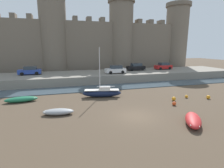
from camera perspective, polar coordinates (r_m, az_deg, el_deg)
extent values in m
plane|color=#4C3D2D|center=(18.05, 7.90, -10.31)|extent=(160.00, 160.00, 0.00)
cube|color=#3D4C56|center=(29.95, -2.22, -1.13)|extent=(80.00, 4.50, 0.10)
cube|color=gray|center=(36.76, -4.92, 2.47)|extent=(62.71, 10.00, 1.62)
cube|color=#706354|center=(45.61, -7.39, 11.39)|extent=(50.71, 2.80, 12.97)
cylinder|color=#706354|center=(45.16, -18.46, 14.01)|extent=(6.16, 6.16, 17.88)
cylinder|color=#706354|center=(47.67, 2.95, 14.44)|extent=(6.16, 6.16, 17.88)
cylinder|color=#675B4D|center=(49.02, 3.08, 25.53)|extent=(6.90, 6.90, 1.00)
cylinder|color=#706354|center=(55.47, 20.20, 13.38)|extent=(6.16, 6.16, 17.88)
cylinder|color=#675B4D|center=(56.63, 20.93, 22.95)|extent=(6.90, 6.90, 1.00)
cube|color=#6A5E4F|center=(46.62, -29.54, 18.71)|extent=(1.10, 2.52, 1.10)
cube|color=#6A5E4F|center=(46.04, -25.28, 19.21)|extent=(1.10, 2.52, 1.10)
cube|color=#6A5E4F|center=(45.72, -12.03, 20.09)|extent=(1.10, 2.52, 1.10)
cube|color=#6A5E4F|center=(46.10, -7.63, 20.17)|extent=(1.10, 2.52, 1.10)
cube|color=#6A5E4F|center=(46.72, -3.33, 20.14)|extent=(1.10, 2.52, 1.10)
cube|color=#6A5E4F|center=(49.87, 8.65, 19.50)|extent=(1.10, 2.52, 1.10)
cube|color=#6A5E4F|center=(51.31, 12.24, 19.16)|extent=(1.10, 2.52, 1.10)
cube|color=#6A5E4F|center=(52.92, 15.60, 18.76)|extent=(1.10, 2.52, 1.10)
ellipsoid|color=gray|center=(18.96, -17.13, -8.65)|extent=(3.27, 1.73, 0.61)
ellipsoid|color=silver|center=(18.94, -17.14, -8.48)|extent=(2.68, 1.37, 0.34)
cube|color=beige|center=(18.89, -16.45, -8.37)|extent=(0.37, 1.07, 0.06)
cube|color=beige|center=(19.20, -20.74, -8.39)|extent=(0.39, 0.71, 0.08)
ellipsoid|color=#1E6B47|center=(24.95, -27.51, -4.47)|extent=(3.95, 1.48, 0.68)
ellipsoid|color=#339266|center=(24.93, -27.52, -4.34)|extent=(3.24, 1.16, 0.37)
cube|color=beige|center=(24.96, -28.19, -4.29)|extent=(0.28, 1.02, 0.06)
cube|color=beige|center=(24.77, -24.06, -4.07)|extent=(0.33, 0.67, 0.08)
ellipsoid|color=red|center=(17.62, 24.96, -10.57)|extent=(3.22, 3.76, 0.77)
ellipsoid|color=#F23939|center=(17.60, 24.98, -10.39)|extent=(2.59, 3.06, 0.43)
cube|color=beige|center=(17.84, 24.91, -9.94)|extent=(1.03, 0.81, 0.06)
cube|color=beige|center=(16.27, 25.42, -12.17)|extent=(0.75, 0.65, 0.08)
ellipsoid|color=#141E3D|center=(24.36, -3.32, -3.04)|extent=(5.51, 2.32, 1.04)
cube|color=silver|center=(24.24, -3.34, -1.95)|extent=(4.84, 2.01, 0.08)
cube|color=silver|center=(24.19, -2.39, -1.33)|extent=(1.64, 1.10, 0.44)
cylinder|color=silver|center=(23.71, -4.07, 4.95)|extent=(0.10, 0.10, 5.79)
cylinder|color=silver|center=(24.14, -2.08, -0.80)|extent=(2.38, 0.58, 0.08)
sphere|color=orange|center=(26.80, 28.92, -3.75)|extent=(0.51, 0.51, 0.51)
sphere|color=#E04C1E|center=(22.19, 19.64, -6.00)|extent=(0.47, 0.47, 0.47)
sphere|color=orange|center=(24.11, 19.53, -4.54)|extent=(0.51, 0.51, 0.51)
sphere|color=orange|center=(26.01, 23.15, -3.76)|extent=(0.41, 0.41, 0.41)
cube|color=silver|center=(35.38, 1.11, 4.45)|extent=(4.16, 1.84, 0.80)
cube|color=#2D3842|center=(35.35, 1.34, 5.59)|extent=(2.31, 1.57, 0.64)
cylinder|color=black|center=(34.23, -0.45, 3.73)|extent=(0.65, 0.20, 0.64)
cylinder|color=black|center=(35.84, -1.27, 4.09)|extent=(0.65, 0.20, 0.64)
cylinder|color=black|center=(35.07, 3.53, 3.90)|extent=(0.65, 0.20, 0.64)
cylinder|color=black|center=(36.64, 2.55, 4.26)|extent=(0.65, 0.20, 0.64)
cube|color=black|center=(40.49, 7.78, 5.28)|extent=(4.16, 1.84, 0.80)
cube|color=#2D3842|center=(40.48, 8.00, 6.27)|extent=(2.31, 1.57, 0.64)
cylinder|color=black|center=(39.22, 6.62, 4.69)|extent=(0.65, 0.20, 0.64)
cylinder|color=black|center=(40.76, 5.63, 4.98)|extent=(0.65, 0.20, 0.64)
cylinder|color=black|center=(40.34, 9.92, 4.79)|extent=(0.65, 0.20, 0.64)
cylinder|color=black|center=(41.84, 8.84, 5.07)|extent=(0.65, 0.20, 0.64)
cube|color=#263F99|center=(37.20, -25.26, 3.68)|extent=(4.16, 1.84, 0.80)
cube|color=#2D3842|center=(37.10, -25.13, 4.77)|extent=(2.31, 1.57, 0.64)
cylinder|color=black|center=(36.59, -27.36, 2.93)|extent=(0.65, 0.20, 0.64)
cylinder|color=black|center=(38.25, -26.96, 3.30)|extent=(0.65, 0.20, 0.64)
cylinder|color=black|center=(36.25, -23.40, 3.21)|extent=(0.65, 0.20, 0.64)
cylinder|color=black|center=(37.93, -23.17, 3.57)|extent=(0.65, 0.20, 0.64)
cube|color=red|center=(43.77, 16.36, 5.40)|extent=(4.16, 1.84, 0.80)
cube|color=#2D3842|center=(43.79, 16.58, 6.31)|extent=(2.31, 1.57, 0.64)
cylinder|color=black|center=(42.40, 15.55, 4.87)|extent=(0.65, 0.20, 0.64)
cylinder|color=black|center=(43.82, 14.33, 5.15)|extent=(0.65, 0.20, 0.64)
cylinder|color=black|center=(43.84, 18.34, 4.92)|extent=(0.65, 0.20, 0.64)
cylinder|color=black|center=(45.22, 17.08, 5.19)|extent=(0.65, 0.20, 0.64)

